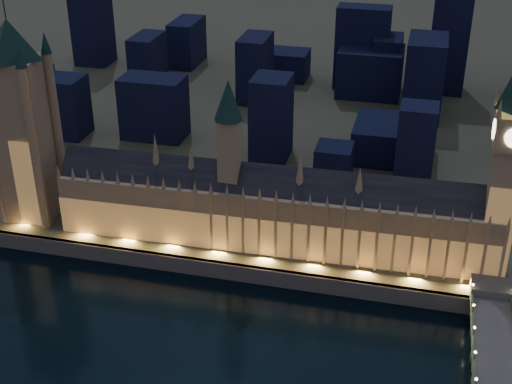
% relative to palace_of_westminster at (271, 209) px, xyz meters
% --- Properties ---
extents(ground_plane, '(2000.00, 2000.00, 0.00)m').
position_rel_palace_of_westminster_xyz_m(ground_plane, '(-10.18, -61.74, -26.37)').
color(ground_plane, black).
rests_on(ground_plane, ground).
extents(north_bank, '(2000.00, 960.00, 8.00)m').
position_rel_palace_of_westminster_xyz_m(north_bank, '(-10.18, 458.26, -22.37)').
color(north_bank, '#4A4537').
rests_on(north_bank, ground).
extents(embankment_wall, '(2000.00, 2.50, 8.00)m').
position_rel_palace_of_westminster_xyz_m(embankment_wall, '(-10.18, -20.74, -22.37)').
color(embankment_wall, '#54514E').
rests_on(embankment_wall, ground).
extents(palace_of_westminster, '(202.00, 25.01, 78.00)m').
position_rel_palace_of_westminster_xyz_m(palace_of_westminster, '(0.00, 0.00, 0.00)').
color(palace_of_westminster, '#A0755C').
rests_on(palace_of_westminster, north_bank).
extents(victoria_tower, '(31.68, 31.68, 109.77)m').
position_rel_palace_of_westminster_xyz_m(victoria_tower, '(-120.18, 0.18, 35.84)').
color(victoria_tower, '#A0755C').
rests_on(victoria_tower, north_bank).
extents(elizabeth_tower, '(18.00, 18.00, 107.72)m').
position_rel_palace_of_westminster_xyz_m(elizabeth_tower, '(97.82, 0.18, 41.67)').
color(elizabeth_tower, '#A0755C').
rests_on(elizabeth_tower, north_bank).
extents(westminster_bridge, '(16.73, 113.00, 15.90)m').
position_rel_palace_of_westminster_xyz_m(westminster_bridge, '(97.71, -65.20, -20.37)').
color(westminster_bridge, '#54514E').
rests_on(westminster_bridge, ground).
extents(city_backdrop, '(461.49, 215.63, 81.21)m').
position_rel_palace_of_westminster_xyz_m(city_backdrop, '(25.39, 185.80, 4.53)').
color(city_backdrop, black).
rests_on(city_backdrop, north_bank).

